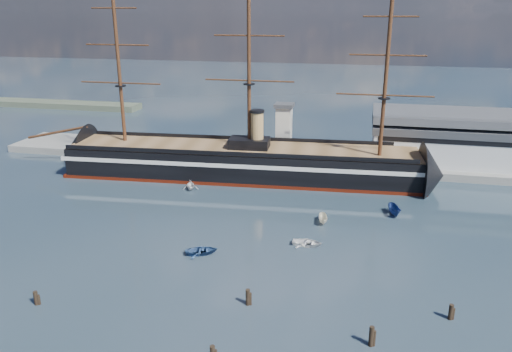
# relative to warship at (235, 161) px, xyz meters

# --- Properties ---
(ground) EXTENTS (600.00, 600.00, 0.00)m
(ground) POSITION_rel_warship_xyz_m (7.36, -20.00, -4.04)
(ground) COLOR #192E3B
(ground) RESTS_ON ground
(quay) EXTENTS (180.00, 18.00, 2.00)m
(quay) POSITION_rel_warship_xyz_m (17.36, 16.00, -4.04)
(quay) COLOR slate
(quay) RESTS_ON ground
(warehouse) EXTENTS (63.00, 21.00, 11.60)m
(warehouse) POSITION_rel_warship_xyz_m (65.36, 20.00, 3.95)
(warehouse) COLOR #B7BABC
(warehouse) RESTS_ON ground
(quay_tower) EXTENTS (5.00, 5.00, 15.00)m
(quay_tower) POSITION_rel_warship_xyz_m (10.36, 13.00, 5.72)
(quay_tower) COLOR silver
(quay_tower) RESTS_ON ground
(warship) EXTENTS (113.38, 22.08, 53.94)m
(warship) POSITION_rel_warship_xyz_m (0.00, 0.00, 0.00)
(warship) COLOR black
(warship) RESTS_ON ground
(motorboat_b) EXTENTS (2.74, 3.83, 1.66)m
(motorboat_b) POSITION_rel_warship_xyz_m (5.10, -43.06, -4.04)
(motorboat_b) COLOR navy
(motorboat_b) RESTS_ON ground
(motorboat_c) EXTENTS (5.47, 2.67, 2.10)m
(motorboat_c) POSITION_rel_warship_xyz_m (24.88, -25.21, -4.04)
(motorboat_c) COLOR white
(motorboat_c) RESTS_ON ground
(motorboat_d) EXTENTS (7.46, 5.14, 2.51)m
(motorboat_d) POSITION_rel_warship_xyz_m (-7.94, -12.08, -4.04)
(motorboat_d) COLOR silver
(motorboat_d) RESTS_ON ground
(motorboat_e) EXTENTS (1.41, 3.44, 1.60)m
(motorboat_e) POSITION_rel_warship_xyz_m (22.97, -35.85, -4.04)
(motorboat_e) COLOR white
(motorboat_e) RESTS_ON ground
(motorboat_f) EXTENTS (6.67, 3.61, 2.53)m
(motorboat_f) POSITION_rel_warship_xyz_m (39.06, -17.78, -4.04)
(motorboat_f) COLOR navy
(motorboat_f) RESTS_ON ground
(piling_near_left) EXTENTS (0.64, 0.64, 2.86)m
(piling_near_left) POSITION_rel_warship_xyz_m (-13.44, -63.47, -4.04)
(piling_near_left) COLOR black
(piling_near_left) RESTS_ON ground
(piling_near_right) EXTENTS (0.64, 0.64, 3.56)m
(piling_near_right) POSITION_rel_warship_xyz_m (34.37, -62.56, -4.04)
(piling_near_right) COLOR black
(piling_near_right) RESTS_ON ground
(piling_far_right) EXTENTS (0.64, 0.64, 3.03)m
(piling_far_right) POSITION_rel_warship_xyz_m (45.17, -54.26, -4.04)
(piling_far_right) COLOR black
(piling_far_right) RESTS_ON ground
(piling_extra) EXTENTS (0.64, 0.64, 3.24)m
(piling_extra) POSITION_rel_warship_xyz_m (16.78, -56.88, -4.04)
(piling_extra) COLOR black
(piling_extra) RESTS_ON ground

